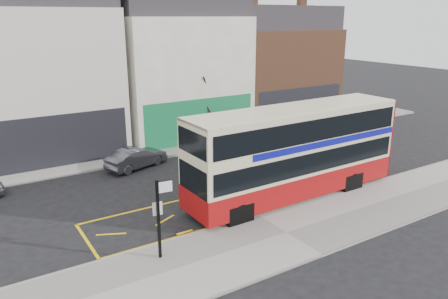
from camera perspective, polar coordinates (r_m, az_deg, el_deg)
ground at (r=19.85m, az=3.84°, el=-8.49°), size 120.00×120.00×0.00m
pavement at (r=18.21m, az=8.16°, el=-10.85°), size 40.00×4.00×0.15m
kerb at (r=19.55m, az=4.50°, el=-8.68°), size 40.00×0.15×0.15m
far_pavement at (r=28.83m, az=-9.06°, el=-0.25°), size 50.00×3.00×0.15m
road_markings at (r=21.04m, az=1.27°, el=-6.90°), size 14.00×3.40×0.01m
terrace_left at (r=30.03m, az=-22.47°, el=9.63°), size 8.00×8.01×11.80m
terrace_green_shop at (r=32.81m, az=-6.59°, el=10.87°), size 9.00×8.01×11.30m
terrace_right at (r=37.62m, az=6.10°, el=10.91°), size 9.00×8.01×10.30m
double_decker_bus at (r=21.14m, az=9.28°, el=-0.22°), size 11.22×2.75×4.47m
bus_stop_post at (r=15.69m, az=-8.38°, el=-8.00°), size 0.74×0.18×3.00m
car_grey at (r=26.00m, az=-11.36°, el=-1.04°), size 3.99×2.45×1.24m
car_white at (r=31.68m, az=6.49°, el=2.55°), size 4.87×2.72×1.33m
street_tree_right at (r=30.41m, az=-3.18°, el=8.61°), size 2.78×2.78×6.00m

